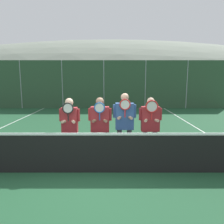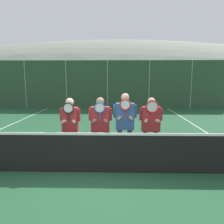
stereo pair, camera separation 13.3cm
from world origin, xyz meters
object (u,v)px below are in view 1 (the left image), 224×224
(player_rightmost, at_px, (151,124))
(player_center_right, at_px, (125,122))
(car_far_left, at_px, (55,94))
(player_leftmost, at_px, (70,125))
(car_center, at_px, (178,94))
(player_center_left, at_px, (101,124))
(car_left_of_center, at_px, (117,94))

(player_rightmost, bearing_deg, player_center_right, -178.28)
(car_far_left, bearing_deg, player_center_right, -67.52)
(player_leftmost, distance_m, car_far_left, 13.09)
(player_center_right, height_order, player_rightmost, player_center_right)
(player_center_right, distance_m, car_center, 13.77)
(player_center_left, distance_m, player_center_right, 0.66)
(car_far_left, relative_size, car_left_of_center, 1.07)
(player_center_left, relative_size, player_rightmost, 1.00)
(car_center, bearing_deg, car_left_of_center, -179.96)
(player_leftmost, relative_size, car_left_of_center, 0.41)
(player_leftmost, xyz_separation_m, player_center_left, (0.79, 0.07, 0.02))
(car_left_of_center, bearing_deg, player_center_right, -90.12)
(player_leftmost, distance_m, car_center, 14.48)
(car_far_left, bearing_deg, car_left_of_center, 3.48)
(car_far_left, bearing_deg, car_center, 1.76)
(player_rightmost, relative_size, car_left_of_center, 0.41)
(player_leftmost, distance_m, car_left_of_center, 12.95)
(player_rightmost, bearing_deg, car_far_left, 115.18)
(player_rightmost, xyz_separation_m, car_left_of_center, (-0.66, 12.73, -0.14))
(player_center_left, height_order, player_center_right, player_center_right)
(car_center, bearing_deg, player_center_right, -112.16)
(car_center, bearing_deg, car_far_left, -178.24)
(player_rightmost, height_order, car_far_left, car_far_left)
(player_center_right, bearing_deg, player_rightmost, 1.72)
(player_center_right, relative_size, car_far_left, 0.41)
(player_center_right, xyz_separation_m, car_far_left, (-5.15, 12.44, -0.20))
(player_leftmost, xyz_separation_m, car_left_of_center, (1.47, 12.87, -0.13))
(player_rightmost, xyz_separation_m, car_center, (4.50, 12.73, -0.18))
(player_center_right, relative_size, car_left_of_center, 0.43)
(player_center_left, bearing_deg, car_center, 65.45)
(player_center_left, xyz_separation_m, player_center_right, (0.65, 0.05, 0.06))
(player_rightmost, bearing_deg, player_center_left, -177.19)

